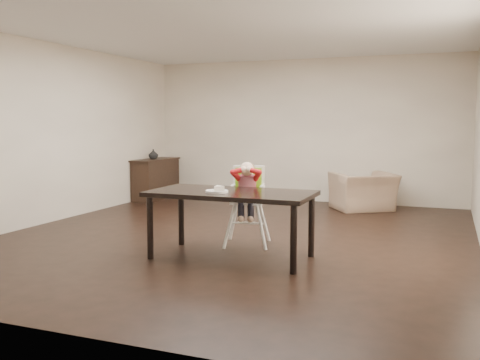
# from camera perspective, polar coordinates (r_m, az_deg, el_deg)

# --- Properties ---
(ground) EXTENTS (7.00, 7.00, 0.00)m
(ground) POSITION_cam_1_polar(r_m,az_deg,el_deg) (7.14, -0.47, -6.02)
(ground) COLOR black
(ground) RESTS_ON ground
(room_walls) EXTENTS (6.02, 7.02, 2.71)m
(room_walls) POSITION_cam_1_polar(r_m,az_deg,el_deg) (6.99, -0.49, 9.02)
(room_walls) COLOR #C1B4A0
(room_walls) RESTS_ON ground
(dining_table) EXTENTS (1.80, 0.90, 0.75)m
(dining_table) POSITION_cam_1_polar(r_m,az_deg,el_deg) (5.92, -0.93, -1.97)
(dining_table) COLOR black
(dining_table) RESTS_ON ground
(high_chair) EXTENTS (0.52, 0.52, 1.03)m
(high_chair) POSITION_cam_1_polar(r_m,az_deg,el_deg) (6.57, 0.80, -0.69)
(high_chair) COLOR white
(high_chair) RESTS_ON ground
(plate) EXTENTS (0.29, 0.29, 0.07)m
(plate) POSITION_cam_1_polar(r_m,az_deg,el_deg) (5.81, -2.41, -1.09)
(plate) COLOR white
(plate) RESTS_ON dining_table
(armchair) EXTENTS (1.17, 1.07, 0.86)m
(armchair) POSITION_cam_1_polar(r_m,az_deg,el_deg) (9.44, 13.03, -0.55)
(armchair) COLOR tan
(armchair) RESTS_ON ground
(sideboard) EXTENTS (0.44, 1.26, 0.79)m
(sideboard) POSITION_cam_1_polar(r_m,az_deg,el_deg) (10.69, -8.97, 0.14)
(sideboard) COLOR black
(sideboard) RESTS_ON ground
(vase) EXTENTS (0.20, 0.21, 0.19)m
(vase) POSITION_cam_1_polar(r_m,az_deg,el_deg) (10.59, -9.23, 2.71)
(vase) COLOR #99999E
(vase) RESTS_ON sideboard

